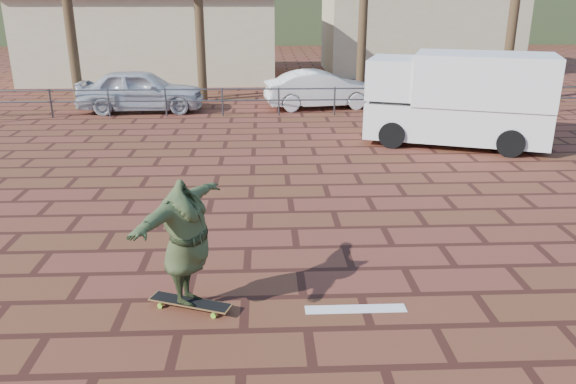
# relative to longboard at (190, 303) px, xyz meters

# --- Properties ---
(ground) EXTENTS (120.00, 120.00, 0.00)m
(ground) POSITION_rel_longboard_xyz_m (1.58, 1.09, -0.09)
(ground) COLOR brown
(ground) RESTS_ON ground
(paint_stripe) EXTENTS (1.40, 0.22, 0.01)m
(paint_stripe) POSITION_rel_longboard_xyz_m (2.28, -0.11, -0.09)
(paint_stripe) COLOR white
(paint_stripe) RESTS_ON ground
(guardrail) EXTENTS (24.06, 0.06, 1.00)m
(guardrail) POSITION_rel_longboard_xyz_m (1.58, 13.09, 0.59)
(guardrail) COLOR #47494F
(guardrail) RESTS_ON ground
(building_west) EXTENTS (12.60, 7.60, 4.50)m
(building_west) POSITION_rel_longboard_xyz_m (-4.42, 23.09, 2.19)
(building_west) COLOR beige
(building_west) RESTS_ON ground
(building_east) EXTENTS (10.60, 6.60, 5.00)m
(building_east) POSITION_rel_longboard_xyz_m (9.58, 25.09, 2.44)
(building_east) COLOR beige
(building_east) RESTS_ON ground
(hill_front) EXTENTS (70.00, 18.00, 6.00)m
(hill_front) POSITION_rel_longboard_xyz_m (1.58, 51.09, 2.91)
(hill_front) COLOR #384C28
(hill_front) RESTS_ON ground
(longboard) EXTENTS (1.19, 0.66, 0.12)m
(longboard) POSITION_rel_longboard_xyz_m (0.00, 0.00, 0.00)
(longboard) COLOR olive
(longboard) RESTS_ON ground
(skateboarder) EXTENTS (1.36, 2.24, 1.77)m
(skateboarder) POSITION_rel_longboard_xyz_m (-0.00, -0.00, 0.91)
(skateboarder) COLOR #394625
(skateboarder) RESTS_ON longboard
(campervan) EXTENTS (5.39, 3.63, 2.58)m
(campervan) POSITION_rel_longboard_xyz_m (6.58, 8.81, 1.26)
(campervan) COLOR white
(campervan) RESTS_ON ground
(car_silver) EXTENTS (4.59, 1.93, 1.55)m
(car_silver) POSITION_rel_longboard_xyz_m (-3.47, 14.09, 0.68)
(car_silver) COLOR silver
(car_silver) RESTS_ON ground
(car_white) EXTENTS (4.40, 2.05, 1.40)m
(car_white) POSITION_rel_longboard_xyz_m (3.24, 14.49, 0.60)
(car_white) COLOR white
(car_white) RESTS_ON ground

